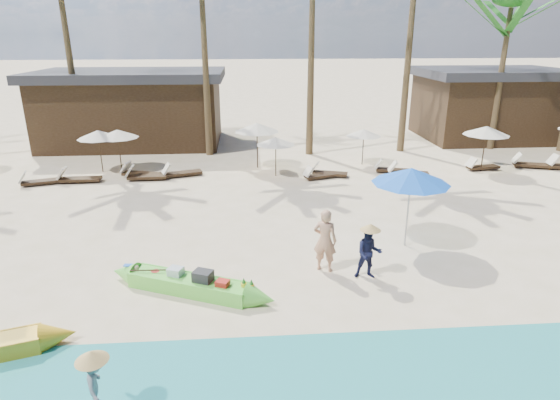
{
  "coord_description": "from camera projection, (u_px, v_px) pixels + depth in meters",
  "views": [
    {
      "loc": [
        -1.38,
        -11.19,
        6.28
      ],
      "look_at": [
        -0.39,
        2.0,
        1.59
      ],
      "focal_mm": 30.0,
      "sensor_mm": 36.0,
      "label": 1
    }
  ],
  "objects": [
    {
      "name": "pavilion_east",
      "position": [
        489.0,
        103.0,
        29.41
      ],
      "size": [
        8.8,
        6.6,
        4.3
      ],
      "color": "#352415",
      "rests_on": "ground"
    },
    {
      "name": "blue_umbrella",
      "position": [
        411.0,
        176.0,
        13.98
      ],
      "size": [
        2.35,
        2.35,
        2.53
      ],
      "color": "#99999E",
      "rests_on": "ground"
    },
    {
      "name": "lounger_7_left",
      "position": [
        390.0,
        169.0,
        22.41
      ],
      "size": [
        1.74,
        0.92,
        0.56
      ],
      "rotation": [
        0.0,
        0.0,
        -0.26
      ],
      "color": "#352415",
      "rests_on": "ground"
    },
    {
      "name": "vendor_yellow",
      "position": [
        96.0,
        383.0,
        7.92
      ],
      "size": [
        0.55,
        0.75,
        1.04
      ],
      "primitive_type": "imported",
      "rotation": [
        0.0,
        0.0,
        1.83
      ],
      "color": "gray",
      "rests_on": "ground"
    },
    {
      "name": "lounger_9_left",
      "position": [
        530.0,
        164.0,
        23.23
      ],
      "size": [
        1.98,
        1.12,
        0.64
      ],
      "rotation": [
        0.0,
        0.0,
        -0.3
      ],
      "color": "#352415",
      "rests_on": "ground"
    },
    {
      "name": "lounger_4_right",
      "position": [
        144.0,
        176.0,
        21.28
      ],
      "size": [
        1.86,
        0.63,
        0.63
      ],
      "rotation": [
        0.0,
        0.0,
        0.03
      ],
      "color": "#352415",
      "rests_on": "ground"
    },
    {
      "name": "lounger_6_left",
      "position": [
        327.0,
        172.0,
        21.88
      ],
      "size": [
        1.77,
        1.02,
        0.57
      ],
      "rotation": [
        0.0,
        0.0,
        -0.32
      ],
      "color": "#352415",
      "rests_on": "ground"
    },
    {
      "name": "resort_parasol_7",
      "position": [
        364.0,
        133.0,
        23.36
      ],
      "size": [
        1.77,
        1.77,
        1.82
      ],
      "color": "#352415",
      "rests_on": "ground"
    },
    {
      "name": "ground",
      "position": [
        300.0,
        279.0,
        12.71
      ],
      "size": [
        240.0,
        240.0,
        0.0
      ],
      "primitive_type": "plane",
      "color": "beige",
      "rests_on": "ground"
    },
    {
      "name": "lounger_8_left",
      "position": [
        481.0,
        166.0,
        22.86
      ],
      "size": [
        1.72,
        0.77,
        0.56
      ],
      "rotation": [
        0.0,
        0.0,
        0.16
      ],
      "color": "#352415",
      "rests_on": "ground"
    },
    {
      "name": "lounger_7_right",
      "position": [
        406.0,
        172.0,
        21.82
      ],
      "size": [
        1.94,
        0.94,
        0.63
      ],
      "rotation": [
        0.0,
        0.0,
        -0.21
      ],
      "color": "#352415",
      "rests_on": "ground"
    },
    {
      "name": "lounger_6_right",
      "position": [
        319.0,
        175.0,
        21.47
      ],
      "size": [
        1.73,
        1.01,
        0.56
      ],
      "rotation": [
        0.0,
        0.0,
        0.32
      ],
      "color": "#352415",
      "rests_on": "ground"
    },
    {
      "name": "lounger_3_right",
      "position": [
        77.0,
        178.0,
        20.91
      ],
      "size": [
        1.86,
        0.62,
        0.63
      ],
      "rotation": [
        0.0,
        0.0,
        0.03
      ],
      "color": "#352415",
      "rests_on": "ground"
    },
    {
      "name": "green_canoe",
      "position": [
        189.0,
        284.0,
        12.01
      ],
      "size": [
        4.92,
        2.39,
        0.66
      ],
      "rotation": [
        0.0,
        0.0,
        -0.41
      ],
      "color": "#61D741",
      "rests_on": "ground"
    },
    {
      "name": "tourist",
      "position": [
        325.0,
        240.0,
        12.91
      ],
      "size": [
        0.78,
        0.66,
        1.82
      ],
      "primitive_type": "imported",
      "rotation": [
        0.0,
        0.0,
        2.73
      ],
      "color": "tan",
      "rests_on": "ground"
    },
    {
      "name": "resort_parasol_4",
      "position": [
        118.0,
        134.0,
        22.23
      ],
      "size": [
        1.96,
        1.96,
        2.02
      ],
      "color": "#352415",
      "rests_on": "ground"
    },
    {
      "name": "lounger_4_left",
      "position": [
        139.0,
        173.0,
        21.75
      ],
      "size": [
        1.92,
        1.02,
        0.62
      ],
      "rotation": [
        0.0,
        0.0,
        -0.26
      ],
      "color": "#352415",
      "rests_on": "ground"
    },
    {
      "name": "lounger_3_left",
      "position": [
        38.0,
        181.0,
        20.58
      ],
      "size": [
        1.8,
        1.01,
        0.58
      ],
      "rotation": [
        0.0,
        0.0,
        0.3
      ],
      "color": "#352415",
      "rests_on": "ground"
    },
    {
      "name": "pavilion_west",
      "position": [
        133.0,
        107.0,
        27.85
      ],
      "size": [
        10.8,
        6.6,
        4.3
      ],
      "color": "#352415",
      "rests_on": "ground"
    },
    {
      "name": "palm_6",
      "position": [
        509.0,
        19.0,
        24.91
      ],
      "size": [
        2.08,
        2.08,
        8.51
      ],
      "color": "brown",
      "rests_on": "ground"
    },
    {
      "name": "vendor_green",
      "position": [
        369.0,
        253.0,
        12.56
      ],
      "size": [
        0.78,
        0.64,
        1.46
      ],
      "primitive_type": "imported",
      "rotation": [
        0.0,
        0.0,
        -0.13
      ],
      "color": "black",
      "rests_on": "ground"
    },
    {
      "name": "resort_parasol_3",
      "position": [
        98.0,
        134.0,
        22.03
      ],
      "size": [
        1.97,
        1.97,
        2.03
      ],
      "color": "#352415",
      "rests_on": "ground"
    },
    {
      "name": "lounger_5_left",
      "position": [
        180.0,
        172.0,
        21.8
      ],
      "size": [
        1.9,
        1.09,
        0.62
      ],
      "rotation": [
        0.0,
        0.0,
        0.31
      ],
      "color": "#352415",
      "rests_on": "ground"
    },
    {
      "name": "resort_parasol_8",
      "position": [
        487.0,
        131.0,
        22.08
      ],
      "size": [
        2.14,
        2.14,
        2.2
      ],
      "color": "#352415",
      "rests_on": "ground"
    },
    {
      "name": "resort_parasol_6",
      "position": [
        276.0,
        141.0,
        21.44
      ],
      "size": [
        1.79,
        1.79,
        1.84
      ],
      "color": "#352415",
      "rests_on": "ground"
    },
    {
      "name": "resort_parasol_5",
      "position": [
        257.0,
        127.0,
        22.67
      ],
      "size": [
        2.18,
        2.18,
        2.24
      ],
      "color": "#352415",
      "rests_on": "ground"
    }
  ]
}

